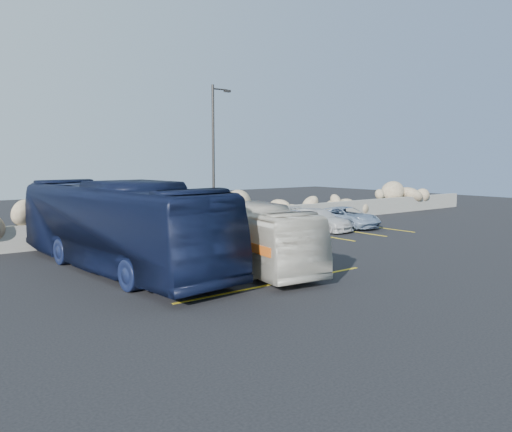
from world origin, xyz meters
TOP-DOWN VIEW (x-y plane):
  - ground at (0.00, 0.00)m, footprint 90.00×90.00m
  - seawall at (0.00, 12.00)m, footprint 60.00×0.40m
  - riprap_pile at (0.00, 13.20)m, footprint 54.00×2.80m
  - parking_lines at (4.64, 5.57)m, footprint 18.16×9.36m
  - lamppost at (2.56, 9.50)m, footprint 1.14×0.18m
  - vintage_bus at (-0.29, 3.36)m, footprint 3.41×9.31m
  - tour_coach at (-4.39, 5.59)m, footprint 3.77×12.40m
  - car_a at (5.38, 8.14)m, footprint 2.06×4.46m
  - car_b at (7.32, 8.62)m, footprint 1.50×3.87m
  - car_c at (9.29, 8.58)m, footprint 2.20×4.59m
  - car_d at (11.64, 8.47)m, footprint 2.18×4.59m

SIDE VIEW (x-z plane):
  - ground at x=0.00m, z-range 0.00..0.00m
  - parking_lines at x=4.64m, z-range 0.00..0.01m
  - seawall at x=0.00m, z-range 0.00..1.20m
  - car_b at x=7.32m, z-range 0.00..1.26m
  - car_d at x=11.64m, z-range 0.00..1.26m
  - car_c at x=9.29m, z-range 0.00..1.29m
  - car_a at x=5.38m, z-range 0.00..1.48m
  - vintage_bus at x=-0.29m, z-range 0.00..2.53m
  - riprap_pile at x=0.00m, z-range 0.00..2.60m
  - tour_coach at x=-4.39m, z-range 0.00..3.40m
  - lamppost at x=2.56m, z-range 0.30..8.30m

